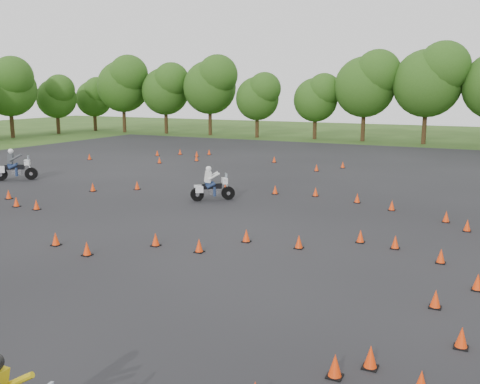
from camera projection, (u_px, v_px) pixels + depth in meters
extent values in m
plane|color=#2D5119|center=(191.00, 244.00, 19.05)|extent=(140.00, 140.00, 0.00)
plane|color=black|center=(259.00, 210.00, 24.35)|extent=(62.00, 62.00, 0.00)
cone|color=#FF3D0A|center=(275.00, 190.00, 28.05)|extent=(0.26, 0.26, 0.45)
cone|color=#FF3D0A|center=(299.00, 242.00, 18.48)|extent=(0.26, 0.26, 0.45)
cone|color=#FF3D0A|center=(317.00, 168.00, 35.85)|extent=(0.26, 0.26, 0.45)
cone|color=#FF3D0A|center=(343.00, 165.00, 37.27)|extent=(0.26, 0.26, 0.45)
cone|color=#FF3D0A|center=(441.00, 256.00, 16.92)|extent=(0.26, 0.26, 0.45)
cone|color=#FF3D0A|center=(274.00, 160.00, 40.08)|extent=(0.26, 0.26, 0.45)
cone|color=#FF3D0A|center=(209.00, 152.00, 44.74)|extent=(0.26, 0.26, 0.45)
cone|color=#FF3D0A|center=(462.00, 338.00, 11.38)|extent=(0.26, 0.26, 0.45)
cone|color=#FF3D0A|center=(392.00, 206.00, 24.28)|extent=(0.26, 0.26, 0.45)
cone|color=#FF3D0A|center=(89.00, 157.00, 41.66)|extent=(0.26, 0.26, 0.45)
cone|color=#FF3D0A|center=(421.00, 383.00, 9.62)|extent=(0.26, 0.26, 0.45)
cone|color=#FF3D0A|center=(196.00, 158.00, 40.84)|extent=(0.26, 0.26, 0.45)
cone|color=#FF3D0A|center=(16.00, 202.00, 25.03)|extent=(0.26, 0.26, 0.45)
cone|color=#FF3D0A|center=(467.00, 226.00, 20.71)|extent=(0.26, 0.26, 0.45)
cone|color=#FF3D0A|center=(9.00, 195.00, 26.79)|extent=(0.26, 0.26, 0.45)
cone|color=#FF3D0A|center=(435.00, 299.00, 13.46)|extent=(0.26, 0.26, 0.45)
cone|color=#FF3D0A|center=(357.00, 198.00, 25.90)|extent=(0.26, 0.26, 0.45)
cone|color=#FF3D0A|center=(226.00, 187.00, 28.99)|extent=(0.26, 0.26, 0.45)
cone|color=#FF3D0A|center=(478.00, 282.00, 14.64)|extent=(0.26, 0.26, 0.45)
cone|color=#FF3D0A|center=(395.00, 242.00, 18.45)|extent=(0.26, 0.26, 0.45)
cone|color=#FF3D0A|center=(371.00, 357.00, 10.55)|extent=(0.26, 0.26, 0.45)
cone|color=#FF3D0A|center=(137.00, 185.00, 29.32)|extent=(0.26, 0.26, 0.45)
cone|color=#FF3D0A|center=(199.00, 246.00, 18.05)|extent=(0.26, 0.26, 0.45)
cone|color=#FF3D0A|center=(159.00, 160.00, 39.67)|extent=(0.26, 0.26, 0.45)
cone|color=#FF3D0A|center=(157.00, 153.00, 44.08)|extent=(0.26, 0.26, 0.45)
cone|color=#FF3D0A|center=(87.00, 249.00, 17.70)|extent=(0.26, 0.26, 0.45)
cone|color=#FF3D0A|center=(56.00, 239.00, 18.84)|extent=(0.26, 0.26, 0.45)
cone|color=#FF3D0A|center=(36.00, 205.00, 24.40)|extent=(0.26, 0.26, 0.45)
cone|color=#FF3D0A|center=(156.00, 240.00, 18.78)|extent=(0.26, 0.26, 0.45)
cone|color=#FF3D0A|center=(360.00, 236.00, 19.19)|extent=(0.26, 0.26, 0.45)
cone|color=#FF3D0A|center=(197.00, 154.00, 43.45)|extent=(0.26, 0.26, 0.45)
cone|color=#FF3D0A|center=(93.00, 187.00, 28.79)|extent=(0.26, 0.26, 0.45)
cone|color=#FF3D0A|center=(335.00, 366.00, 10.21)|extent=(0.26, 0.26, 0.45)
cone|color=#FF3D0A|center=(180.00, 152.00, 44.87)|extent=(0.26, 0.26, 0.45)
cone|color=#FF3D0A|center=(246.00, 236.00, 19.27)|extent=(0.26, 0.26, 0.45)
cone|color=#FF3D0A|center=(446.00, 217.00, 22.12)|extent=(0.26, 0.26, 0.45)
cone|color=#FF3D0A|center=(316.00, 192.00, 27.45)|extent=(0.26, 0.26, 0.45)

